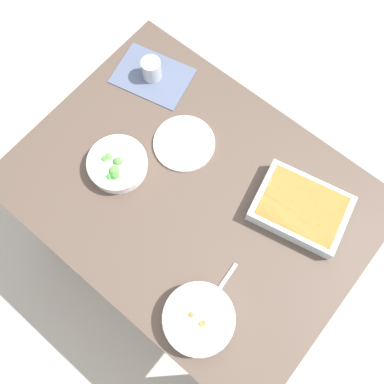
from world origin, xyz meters
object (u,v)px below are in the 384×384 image
(stew_bowl, at_px, (199,319))
(baking_dish, at_px, (301,208))
(side_plate, at_px, (184,143))
(spoon_by_stew, at_px, (216,293))
(broccoli_bowl, at_px, (117,164))
(drink_cup, at_px, (152,70))

(stew_bowl, distance_m, baking_dish, 0.49)
(baking_dish, distance_m, side_plate, 0.46)
(baking_dish, distance_m, spoon_by_stew, 0.39)
(side_plate, height_order, spoon_by_stew, side_plate)
(broccoli_bowl, height_order, baking_dish, broccoli_bowl)
(stew_bowl, xyz_separation_m, spoon_by_stew, (-0.01, 0.10, -0.03))
(broccoli_bowl, relative_size, side_plate, 0.95)
(broccoli_bowl, xyz_separation_m, baking_dish, (0.58, 0.27, 0.00))
(stew_bowl, height_order, side_plate, stew_bowl)
(broccoli_bowl, height_order, spoon_by_stew, broccoli_bowl)
(stew_bowl, relative_size, spoon_by_stew, 1.27)
(baking_dish, bearing_deg, stew_bowl, -94.27)
(baking_dish, bearing_deg, drink_cup, 173.38)
(spoon_by_stew, bearing_deg, drink_cup, 145.46)
(baking_dish, distance_m, drink_cup, 0.74)
(broccoli_bowl, height_order, side_plate, broccoli_bowl)
(side_plate, bearing_deg, baking_dish, 6.94)
(broccoli_bowl, bearing_deg, spoon_by_stew, -12.48)
(stew_bowl, bearing_deg, drink_cup, 140.58)
(baking_dish, xyz_separation_m, side_plate, (-0.46, -0.06, -0.03))
(stew_bowl, bearing_deg, side_plate, 134.30)
(stew_bowl, distance_m, broccoli_bowl, 0.58)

